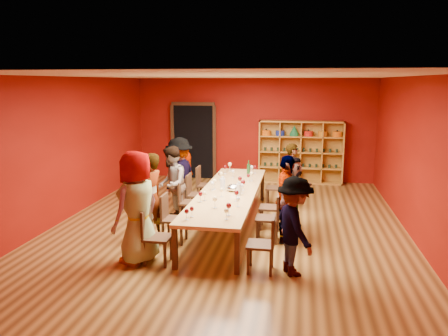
{
  "coord_description": "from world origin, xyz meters",
  "views": [
    {
      "loc": [
        1.37,
        -8.35,
        2.89
      ],
      "look_at": [
        -0.15,
        0.31,
        1.15
      ],
      "focal_mm": 35.0,
      "sensor_mm": 36.0,
      "label": 1
    }
  ],
  "objects": [
    {
      "name": "room_shell",
      "position": [
        0.0,
        0.0,
        1.5
      ],
      "size": [
        7.1,
        9.1,
        3.04
      ],
      "color": "brown",
      "rests_on": "ground"
    },
    {
      "name": "tasting_table",
      "position": [
        0.0,
        0.0,
        0.7
      ],
      "size": [
        1.1,
        4.5,
        0.75
      ],
      "color": "tan",
      "rests_on": "ground"
    },
    {
      "name": "doorway",
      "position": [
        -1.8,
        4.43,
        1.12
      ],
      "size": [
        1.4,
        0.17,
        2.3
      ],
      "color": "black",
      "rests_on": "ground"
    },
    {
      "name": "shelving_unit",
      "position": [
        1.4,
        4.32,
        0.98
      ],
      "size": [
        2.4,
        0.4,
        1.8
      ],
      "color": "#B47B28",
      "rests_on": "ground"
    },
    {
      "name": "chair_person_left_0",
      "position": [
        -0.91,
        -1.98,
        0.5
      ],
      "size": [
        0.42,
        0.42,
        0.89
      ],
      "color": "#301C10",
      "rests_on": "ground"
    },
    {
      "name": "person_left_0",
      "position": [
        -1.16,
        -1.98,
        0.92
      ],
      "size": [
        0.81,
        1.02,
        1.83
      ],
      "primitive_type": "imported",
      "rotation": [
        0.0,
        0.0,
        -1.99
      ],
      "color": "silver",
      "rests_on": "ground"
    },
    {
      "name": "chair_person_left_1",
      "position": [
        -0.91,
        -1.01,
        0.5
      ],
      "size": [
        0.42,
        0.42,
        0.89
      ],
      "color": "#301C10",
      "rests_on": "ground"
    },
    {
      "name": "person_left_1",
      "position": [
        -1.28,
        -1.01,
        0.82
      ],
      "size": [
        0.61,
        0.71,
        1.64
      ],
      "primitive_type": "imported",
      "rotation": [
        0.0,
        0.0,
        -1.91
      ],
      "color": "pink",
      "rests_on": "ground"
    },
    {
      "name": "chair_person_left_2",
      "position": [
        -0.91,
        0.13,
        0.5
      ],
      "size": [
        0.42,
        0.42,
        0.89
      ],
      "color": "#301C10",
      "rests_on": "ground"
    },
    {
      "name": "person_left_2",
      "position": [
        -1.22,
        0.13,
        0.8
      ],
      "size": [
        0.57,
        0.84,
        1.6
      ],
      "primitive_type": "imported",
      "rotation": [
        0.0,
        0.0,
        -1.38
      ],
      "color": "#121833",
      "rests_on": "ground"
    },
    {
      "name": "chair_person_left_3",
      "position": [
        -0.91,
        0.76,
        0.5
      ],
      "size": [
        0.42,
        0.42,
        0.89
      ],
      "color": "#301C10",
      "rests_on": "ground"
    },
    {
      "name": "person_left_3",
      "position": [
        -1.23,
        0.76,
        0.85
      ],
      "size": [
        0.61,
        1.15,
        1.7
      ],
      "primitive_type": "imported",
      "rotation": [
        0.0,
        0.0,
        -1.71
      ],
      "color": "#6086C6",
      "rests_on": "ground"
    },
    {
      "name": "chair_person_left_4",
      "position": [
        -0.91,
        1.68,
        0.5
      ],
      "size": [
        0.42,
        0.42,
        0.89
      ],
      "color": "#301C10",
      "rests_on": "ground"
    },
    {
      "name": "person_left_4",
      "position": [
        -1.34,
        1.68,
        0.76
      ],
      "size": [
        0.7,
        0.97,
        1.51
      ],
      "primitive_type": "imported",
      "rotation": [
        0.0,
        0.0,
        -1.19
      ],
      "color": "pink",
      "rests_on": "ground"
    },
    {
      "name": "chair_person_right_0",
      "position": [
        0.91,
        -2.0,
        0.5
      ],
      "size": [
        0.42,
        0.42,
        0.89
      ],
      "color": "#301C10",
      "rests_on": "ground"
    },
    {
      "name": "person_right_0",
      "position": [
        1.33,
        -2.0,
        0.76
      ],
      "size": [
        0.78,
        1.06,
        1.52
      ],
      "primitive_type": "imported",
      "rotation": [
        0.0,
        0.0,
        2.0
      ],
      "color": "tan",
      "rests_on": "ground"
    },
    {
      "name": "chair_person_right_1",
      "position": [
        0.91,
        -0.66,
        0.5
      ],
      "size": [
        0.42,
        0.42,
        0.89
      ],
      "color": "#301C10",
      "rests_on": "ground"
    },
    {
      "name": "person_right_1",
      "position": [
        1.16,
        -0.66,
        0.81
      ],
      "size": [
        0.51,
        0.98,
        1.61
      ],
      "primitive_type": "imported",
      "rotation": [
        0.0,
        0.0,
        1.48
      ],
      "color": "#5679B2",
      "rests_on": "ground"
    },
    {
      "name": "chair_person_right_2",
      "position": [
        0.91,
        0.05,
        0.5
      ],
      "size": [
        0.42,
        0.42,
        0.89
      ],
      "color": "#301C10",
      "rests_on": "ground"
    },
    {
      "name": "person_right_2",
      "position": [
        1.24,
        0.05,
        0.75
      ],
      "size": [
        0.82,
        1.44,
        1.49
      ],
      "primitive_type": "imported",
      "rotation": [
        0.0,
        0.0,
        1.25
      ],
      "color": "pink",
      "rests_on": "ground"
    },
    {
      "name": "chair_person_right_4",
      "position": [
        0.91,
        1.7,
        0.5
      ],
      "size": [
        0.42,
        0.42,
        0.89
      ],
      "color": "#301C10",
      "rests_on": "ground"
    },
    {
      "name": "person_right_4",
      "position": [
        1.24,
        1.7,
        0.75
      ],
      "size": [
        0.5,
        0.62,
        1.5
      ],
      "primitive_type": "imported",
      "rotation": [
        0.0,
        0.0,
        1.37
      ],
      "color": "#141A39",
      "rests_on": "ground"
    },
    {
      "name": "wine_glass_0",
      "position": [
        0.34,
        1.79,
        0.89
      ],
      "size": [
        0.08,
        0.08,
        0.19
      ],
      "color": "silver",
      "rests_on": "tasting_table"
    },
    {
      "name": "wine_glass_1",
      "position": [
        -0.06,
        -0.48,
        0.88
      ],
      "size": [
        0.07,
        0.07,
        0.18
      ],
      "color": "silver",
      "rests_on": "tasting_table"
    },
    {
      "name": "wine_glass_2",
      "position": [
        0.28,
        0.09,
        0.91
      ],
      "size": [
        0.09,
        0.09,
        0.22
      ],
      "color": "silver",
      "rests_on": "tasting_table"
    },
    {
      "name": "wine_glass_3",
      "position": [
        0.35,
        0.95,
        0.9
      ],
      "size": [
        0.09,
        0.09,
        0.21
      ],
      "color": "silver",
      "rests_on": "tasting_table"
    },
    {
      "name": "wine_glass_4",
      "position": [
        -0.37,
        -0.9,
        0.89
      ],
      "size": [
        0.08,
        0.08,
        0.2
      ],
      "color": "silver",
      "rests_on": "tasting_table"
    },
    {
      "name": "wine_glass_5",
      "position": [
        0.27,
        -0.74,
        0.9
      ],
      "size": [
        0.08,
        0.08,
        0.21
      ],
      "color": "silver",
      "rests_on": "tasting_table"
    },
    {
      "name": "wine_glass_6",
      "position": [
        -0.3,
        0.83,
        0.9
      ],
      "size": [
        0.08,
        0.08,
        0.21
      ],
      "color": "silver",
      "rests_on": "tasting_table"
    },
    {
      "name": "wine_glass_7",
      "position": [
        0.27,
        -1.62,
        0.91
      ],
      "size": [
        0.09,
        0.09,
        0.22
      ],
      "color": "silver",
      "rests_on": "tasting_table"
    },
    {
      "name": "wine_glass_8",
      "position": [
        -0.04,
        -1.24,
        0.9
      ],
      "size": [
        0.09,
        0.09,
        0.21
      ],
      "color": "silver",
      "rests_on": "tasting_table"
    },
    {
      "name": "wine_glass_9",
      "position": [
        -0.3,
        0.07,
        0.91
      ],
      "size": [
        0.09,
        0.09,
        0.22
      ],
      "color": "silver",
      "rests_on": "tasting_table"
    },
    {
      "name": "wine_glass_10",
      "position": [
        0.26,
        1.75,
        0.89
      ],
      "size": [
        0.08,
        0.08,
        0.2
      ],
      "color": "silver",
      "rests_on": "tasting_table"
    },
    {
      "name": "wine_glass_11",
      "position": [
        0.17,
        0.43,
        0.9
      ],
      "size": [
        0.09,
        0.09,
        0.21
      ],
      "color": "silver",
      "rests_on": "tasting_table"
    },
    {
      "name": "wine_glass_12",
      "position": [
        0.26,
        -1.83,
        0.89
      ],
      "size": [
        0.08,
        0.08,
        0.19
      ],
      "color": "silver",
      "rests_on": "tasting_table"
    },
    {
      "name": "wine_glass_13",
      "position": [
        -0.35,
        1.62,
        0.9
      ],
      "size": [
        0.08,
        0.08,
        0.21
      ],
      "color": "silver",
      "rests_on": "tasting_table"
    },
    {
      "name": "wine_glass_14",
      "position": [
        0.29,
        -0.15,
        0.89
      ],
      "size": [
        0.08,
        0.08,
        0.19
      ],
      "color": "silver",
      "rests_on": "tasting_table"
    },
    {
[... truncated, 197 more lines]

